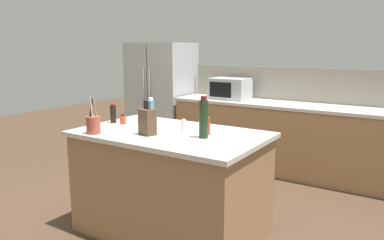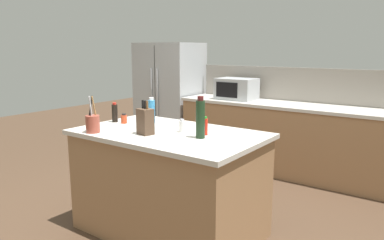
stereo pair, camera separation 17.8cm
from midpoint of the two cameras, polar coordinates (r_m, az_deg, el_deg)
name	(u,v)px [view 2 (the right image)]	position (r m, az deg, el deg)	size (l,w,h in m)	color
ground_plane	(170,231)	(3.60, -1.92, -16.56)	(14.00, 14.00, 0.00)	#473323
back_counter_run	(292,139)	(5.15, 15.97, -2.87)	(3.18, 0.66, 0.94)	#936B47
wall_backsplash	(303,85)	(5.33, 17.53, 5.13)	(3.14, 0.03, 0.46)	gray
kitchen_island	(169,182)	(3.41, -1.97, -9.50)	(1.64, 1.01, 0.94)	#936B47
refrigerator	(170,97)	(6.14, -2.58, 3.52)	(0.97, 0.75, 1.74)	#ADB2B7
microwave	(236,89)	(5.38, 7.73, 4.73)	(0.54, 0.39, 0.30)	#ADB2B7
knife_block	(145,121)	(3.17, -5.54, -0.19)	(0.15, 0.13, 0.29)	#4C3828
utensil_crock	(93,123)	(3.32, -13.42, -0.48)	(0.12, 0.12, 0.32)	brown
soy_sauce_bottle	(115,113)	(3.75, -10.37, 1.07)	(0.06, 0.06, 0.19)	black
hot_sauce_bottle	(205,126)	(3.15, 3.63, -0.97)	(0.04, 0.04, 0.16)	red
wine_bottle	(200,118)	(3.02, 2.98, 0.22)	(0.07, 0.07, 0.34)	black
salt_shaker	(182,126)	(3.25, 0.04, -0.94)	(0.05, 0.05, 0.12)	silver
dish_soap_bottle	(152,111)	(3.64, -4.78, 1.36)	(0.07, 0.07, 0.25)	#3384BC
spice_jar_paprika	(124,119)	(3.68, -8.97, 0.17)	(0.06, 0.06, 0.10)	#B73D1E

